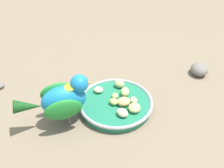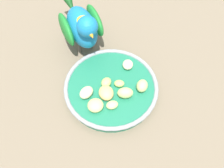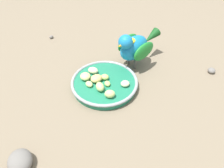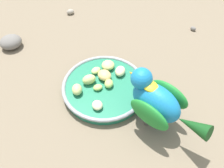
{
  "view_description": "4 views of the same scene",
  "coord_description": "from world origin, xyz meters",
  "px_view_note": "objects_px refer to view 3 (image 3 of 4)",
  "views": [
    {
      "loc": [
        0.32,
        -0.52,
        0.56
      ],
      "look_at": [
        -0.04,
        0.01,
        0.06
      ],
      "focal_mm": 42.58,
      "sensor_mm": 36.0,
      "label": 1
    },
    {
      "loc": [
        0.28,
        0.15,
        0.55
      ],
      "look_at": [
        0.01,
        0.0,
        0.06
      ],
      "focal_mm": 41.4,
      "sensor_mm": 36.0,
      "label": 2
    },
    {
      "loc": [
        -0.11,
        0.53,
        0.52
      ],
      "look_at": [
        -0.04,
        0.02,
        0.04
      ],
      "focal_mm": 35.14,
      "sensor_mm": 36.0,
      "label": 3
    },
    {
      "loc": [
        -0.44,
        -0.07,
        0.55
      ],
      "look_at": [
        -0.02,
        -0.03,
        0.05
      ],
      "focal_mm": 41.15,
      "sensor_mm": 36.0,
      "label": 4
    }
  ],
  "objects_px": {
    "apple_piece_5": "(89,84)",
    "parrot": "(135,46)",
    "rock_large": "(20,161)",
    "apple_piece_3": "(85,76)",
    "pebble_0": "(51,37)",
    "feeding_bowl": "(104,83)",
    "apple_piece_6": "(110,94)",
    "apple_piece_4": "(125,84)",
    "apple_piece_7": "(105,77)",
    "apple_piece_2": "(96,79)",
    "pebble_1": "(212,71)",
    "apple_piece_1": "(107,84)",
    "apple_piece_8": "(93,70)",
    "apple_piece_0": "(101,87)"
  },
  "relations": [
    {
      "from": "pebble_0",
      "to": "apple_piece_3",
      "type": "bearing_deg",
      "value": 129.86
    },
    {
      "from": "apple_piece_4",
      "to": "rock_large",
      "type": "relative_size",
      "value": 0.44
    },
    {
      "from": "feeding_bowl",
      "to": "apple_piece_3",
      "type": "relative_size",
      "value": 6.23
    },
    {
      "from": "apple_piece_4",
      "to": "parrot",
      "type": "distance_m",
      "value": 0.15
    },
    {
      "from": "apple_piece_2",
      "to": "apple_piece_3",
      "type": "xyz_separation_m",
      "value": [
        0.04,
        -0.01,
        -0.0
      ]
    },
    {
      "from": "parrot",
      "to": "pebble_1",
      "type": "height_order",
      "value": "parrot"
    },
    {
      "from": "apple_piece_0",
      "to": "apple_piece_5",
      "type": "height_order",
      "value": "apple_piece_0"
    },
    {
      "from": "apple_piece_4",
      "to": "parrot",
      "type": "bearing_deg",
      "value": -96.96
    },
    {
      "from": "apple_piece_3",
      "to": "parrot",
      "type": "height_order",
      "value": "parrot"
    },
    {
      "from": "apple_piece_2",
      "to": "pebble_1",
      "type": "distance_m",
      "value": 0.43
    },
    {
      "from": "apple_piece_5",
      "to": "pebble_1",
      "type": "height_order",
      "value": "apple_piece_5"
    },
    {
      "from": "apple_piece_0",
      "to": "apple_piece_4",
      "type": "height_order",
      "value": "apple_piece_0"
    },
    {
      "from": "feeding_bowl",
      "to": "apple_piece_7",
      "type": "xyz_separation_m",
      "value": [
        0.0,
        -0.01,
        0.02
      ]
    },
    {
      "from": "feeding_bowl",
      "to": "apple_piece_4",
      "type": "height_order",
      "value": "apple_piece_4"
    },
    {
      "from": "pebble_0",
      "to": "feeding_bowl",
      "type": "bearing_deg",
      "value": 136.86
    },
    {
      "from": "apple_piece_3",
      "to": "apple_piece_6",
      "type": "height_order",
      "value": "apple_piece_6"
    },
    {
      "from": "apple_piece_7",
      "to": "apple_piece_1",
      "type": "bearing_deg",
      "value": 115.96
    },
    {
      "from": "apple_piece_4",
      "to": "apple_piece_8",
      "type": "distance_m",
      "value": 0.13
    },
    {
      "from": "apple_piece_2",
      "to": "pebble_0",
      "type": "bearing_deg",
      "value": -46.12
    },
    {
      "from": "apple_piece_8",
      "to": "pebble_1",
      "type": "relative_size",
      "value": 1.3
    },
    {
      "from": "apple_piece_3",
      "to": "apple_piece_7",
      "type": "xyz_separation_m",
      "value": [
        -0.07,
        -0.01,
        -0.0
      ]
    },
    {
      "from": "feeding_bowl",
      "to": "apple_piece_8",
      "type": "distance_m",
      "value": 0.06
    },
    {
      "from": "apple_piece_3",
      "to": "parrot",
      "type": "distance_m",
      "value": 0.21
    },
    {
      "from": "feeding_bowl",
      "to": "apple_piece_4",
      "type": "relative_size",
      "value": 7.69
    },
    {
      "from": "apple_piece_5",
      "to": "apple_piece_7",
      "type": "height_order",
      "value": "apple_piece_7"
    },
    {
      "from": "pebble_0",
      "to": "pebble_1",
      "type": "xyz_separation_m",
      "value": [
        -0.67,
        0.14,
        0.0
      ]
    },
    {
      "from": "apple_piece_4",
      "to": "pebble_0",
      "type": "height_order",
      "value": "apple_piece_4"
    },
    {
      "from": "apple_piece_5",
      "to": "rock_large",
      "type": "relative_size",
      "value": 0.41
    },
    {
      "from": "apple_piece_4",
      "to": "feeding_bowl",
      "type": "bearing_deg",
      "value": -9.09
    },
    {
      "from": "apple_piece_1",
      "to": "pebble_0",
      "type": "relative_size",
      "value": 1.3
    },
    {
      "from": "apple_piece_1",
      "to": "pebble_1",
      "type": "xyz_separation_m",
      "value": [
        -0.36,
        -0.15,
        -0.02
      ]
    },
    {
      "from": "apple_piece_2",
      "to": "apple_piece_4",
      "type": "bearing_deg",
      "value": 174.36
    },
    {
      "from": "feeding_bowl",
      "to": "apple_piece_6",
      "type": "bearing_deg",
      "value": 113.52
    },
    {
      "from": "apple_piece_5",
      "to": "parrot",
      "type": "relative_size",
      "value": 0.15
    },
    {
      "from": "apple_piece_5",
      "to": "apple_piece_3",
      "type": "bearing_deg",
      "value": -57.48
    },
    {
      "from": "feeding_bowl",
      "to": "apple_piece_5",
      "type": "relative_size",
      "value": 8.1
    },
    {
      "from": "apple_piece_4",
      "to": "apple_piece_8",
      "type": "relative_size",
      "value": 0.82
    },
    {
      "from": "apple_piece_3",
      "to": "pebble_0",
      "type": "distance_m",
      "value": 0.35
    },
    {
      "from": "apple_piece_4",
      "to": "apple_piece_7",
      "type": "distance_m",
      "value": 0.08
    },
    {
      "from": "apple_piece_3",
      "to": "rock_large",
      "type": "relative_size",
      "value": 0.54
    },
    {
      "from": "apple_piece_5",
      "to": "pebble_1",
      "type": "relative_size",
      "value": 1.01
    },
    {
      "from": "apple_piece_4",
      "to": "parrot",
      "type": "relative_size",
      "value": 0.16
    },
    {
      "from": "pebble_1",
      "to": "parrot",
      "type": "bearing_deg",
      "value": 0.2
    },
    {
      "from": "apple_piece_6",
      "to": "rock_large",
      "type": "distance_m",
      "value": 0.31
    },
    {
      "from": "apple_piece_3",
      "to": "apple_piece_2",
      "type": "bearing_deg",
      "value": 171.86
    },
    {
      "from": "apple_piece_6",
      "to": "parrot",
      "type": "xyz_separation_m",
      "value": [
        -0.06,
        -0.2,
        0.05
      ]
    },
    {
      "from": "apple_piece_2",
      "to": "apple_piece_7",
      "type": "relative_size",
      "value": 1.43
    },
    {
      "from": "apple_piece_6",
      "to": "pebble_0",
      "type": "relative_size",
      "value": 1.74
    },
    {
      "from": "apple_piece_6",
      "to": "parrot",
      "type": "relative_size",
      "value": 0.17
    },
    {
      "from": "apple_piece_2",
      "to": "rock_large",
      "type": "xyz_separation_m",
      "value": [
        0.13,
        0.31,
        -0.01
      ]
    }
  ]
}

